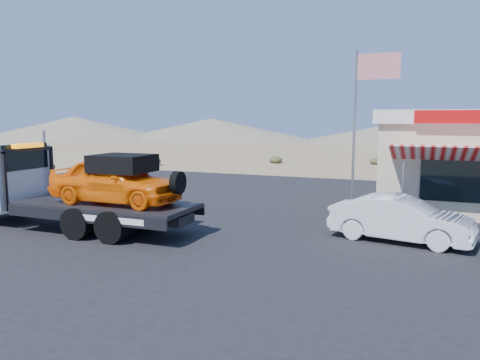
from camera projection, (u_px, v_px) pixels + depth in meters
The scene contains 7 objects.
ground at pixel (180, 233), 14.89m from camera, with size 120.00×120.00×0.00m, color #8A6E4E.
asphalt_lot at pixel (269, 219), 16.90m from camera, with size 32.00×24.00×0.02m, color black.
tow_truck at pixel (67, 184), 15.26m from camera, with size 8.26×2.45×2.76m.
white_sedan at pixel (401, 219), 13.72m from camera, with size 1.41×4.06×1.34m, color silver.
flagpole at pixel (361, 114), 16.70m from camera, with size 1.55×0.10×6.00m.
desert_scrub at pixel (101, 170), 29.81m from camera, with size 24.28×31.91×0.76m.
distant_hills at pixel (305, 130), 68.95m from camera, with size 126.00×48.00×4.20m.
Camera 1 is at (7.21, -12.76, 3.64)m, focal length 35.00 mm.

